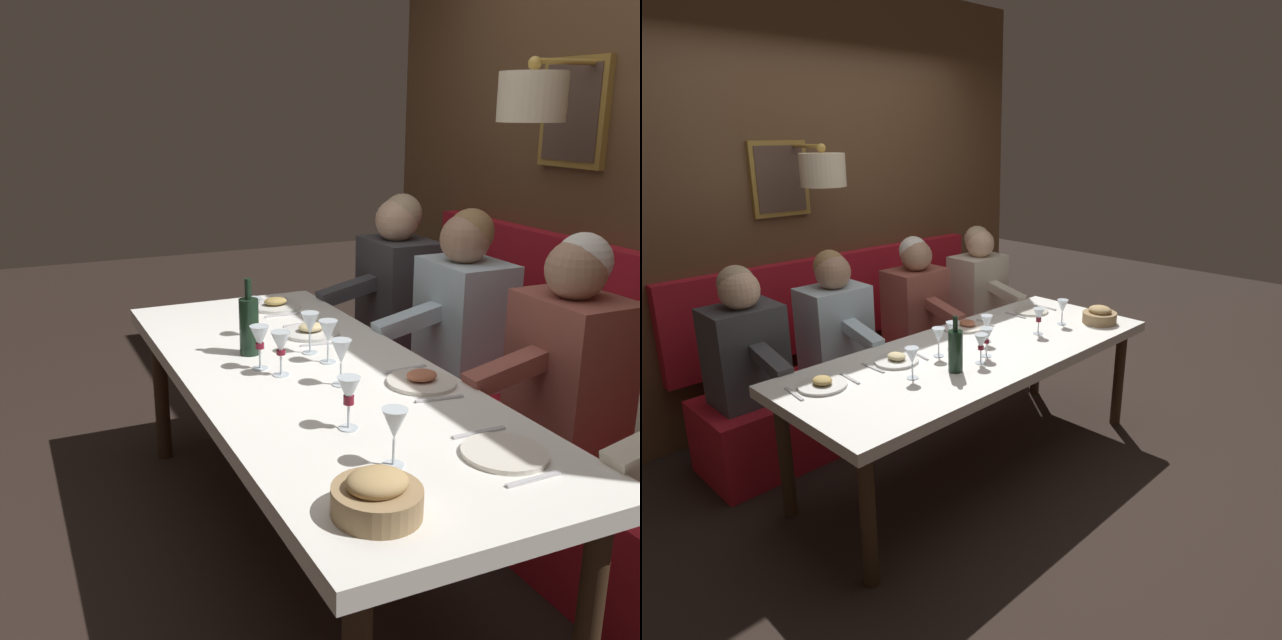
# 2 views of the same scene
# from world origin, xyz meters

# --- Properties ---
(ground_plane) EXTENTS (12.00, 12.00, 0.00)m
(ground_plane) POSITION_xyz_m (0.00, 0.00, 0.00)
(ground_plane) COLOR black
(dining_table) EXTENTS (0.90, 2.29, 0.74)m
(dining_table) POSITION_xyz_m (0.00, 0.00, 0.67)
(dining_table) COLOR white
(dining_table) RESTS_ON ground_plane
(banquette_bench) EXTENTS (0.52, 2.49, 0.45)m
(banquette_bench) POSITION_xyz_m (0.89, 0.00, 0.23)
(banquette_bench) COLOR red
(banquette_bench) RESTS_ON ground_plane
(back_wall_panel) EXTENTS (0.59, 3.69, 2.90)m
(back_wall_panel) POSITION_xyz_m (1.46, 0.01, 1.37)
(back_wall_panel) COLOR brown
(back_wall_panel) RESTS_ON ground_plane
(diner_nearest) EXTENTS (0.60, 0.40, 0.79)m
(diner_nearest) POSITION_xyz_m (0.88, -0.97, 0.82)
(diner_nearest) COLOR beige
(diner_nearest) RESTS_ON banquette_bench
(diner_near) EXTENTS (0.60, 0.40, 0.79)m
(diner_near) POSITION_xyz_m (0.88, -0.32, 0.82)
(diner_near) COLOR #934C42
(diner_near) RESTS_ON banquette_bench
(diner_middle) EXTENTS (0.60, 0.40, 0.79)m
(diner_middle) POSITION_xyz_m (0.88, 0.35, 0.82)
(diner_middle) COLOR silver
(diner_middle) RESTS_ON banquette_bench
(diner_far) EXTENTS (0.60, 0.40, 0.79)m
(diner_far) POSITION_xyz_m (0.88, 0.95, 0.82)
(diner_far) COLOR #3D3D42
(diner_far) RESTS_ON banquette_bench
(place_setting_0) EXTENTS (0.24, 0.32, 0.05)m
(place_setting_0) POSITION_xyz_m (0.30, -0.24, 0.75)
(place_setting_0) COLOR silver
(place_setting_0) RESTS_ON dining_table
(place_setting_1) EXTENTS (0.24, 0.31, 0.01)m
(place_setting_1) POSITION_xyz_m (0.22, -0.80, 0.75)
(place_setting_1) COLOR silver
(place_setting_1) RESTS_ON dining_table
(place_setting_2) EXTENTS (0.24, 0.32, 0.05)m
(place_setting_2) POSITION_xyz_m (0.18, 0.44, 0.75)
(place_setting_2) COLOR silver
(place_setting_2) RESTS_ON dining_table
(place_setting_3) EXTENTS (0.24, 0.32, 0.05)m
(place_setting_3) POSITION_xyz_m (0.19, 0.89, 0.75)
(place_setting_3) COLOR silver
(place_setting_3) RESTS_ON dining_table
(wine_glass_0) EXTENTS (0.07, 0.07, 0.16)m
(wine_glass_0) POSITION_xyz_m (0.08, 0.22, 0.86)
(wine_glass_0) COLOR silver
(wine_glass_0) RESTS_ON dining_table
(wine_glass_1) EXTENTS (0.07, 0.07, 0.16)m
(wine_glass_1) POSITION_xyz_m (-0.08, -0.72, 0.86)
(wine_glass_1) COLOR silver
(wine_glass_1) RESTS_ON dining_table
(wine_glass_2) EXTENTS (0.07, 0.07, 0.16)m
(wine_glass_2) POSITION_xyz_m (0.04, -0.14, 0.86)
(wine_glass_2) COLOR silver
(wine_glass_2) RESTS_ON dining_table
(wine_glass_3) EXTENTS (0.07, 0.07, 0.16)m
(wine_glass_3) POSITION_xyz_m (-0.11, 0.04, 0.86)
(wine_glass_3) COLOR silver
(wine_glass_3) RESTS_ON dining_table
(wine_glass_4) EXTENTS (0.07, 0.07, 0.16)m
(wine_glass_4) POSITION_xyz_m (0.10, 0.09, 0.86)
(wine_glass_4) COLOR silver
(wine_glass_4) RESTS_ON dining_table
(wine_glass_5) EXTENTS (0.07, 0.07, 0.16)m
(wine_glass_5) POSITION_xyz_m (-0.05, 0.52, 0.86)
(wine_glass_5) COLOR silver
(wine_glass_5) RESTS_ON dining_table
(wine_glass_6) EXTENTS (0.07, 0.07, 0.16)m
(wine_glass_6) POSITION_xyz_m (-0.09, -0.46, 0.86)
(wine_glass_6) COLOR silver
(wine_glass_6) RESTS_ON dining_table
(wine_glass_7) EXTENTS (0.07, 0.07, 0.16)m
(wine_glass_7) POSITION_xyz_m (-0.16, 0.13, 0.86)
(wine_glass_7) COLOR silver
(wine_glass_7) RESTS_ON dining_table
(wine_bottle) EXTENTS (0.08, 0.08, 0.30)m
(wine_bottle) POSITION_xyz_m (-0.14, 0.30, 0.86)
(wine_bottle) COLOR black
(wine_bottle) RESTS_ON dining_table
(bread_bowl) EXTENTS (0.22, 0.22, 0.12)m
(bread_bowl) POSITION_xyz_m (-0.24, -0.92, 0.79)
(bread_bowl) COLOR #9E7F56
(bread_bowl) RESTS_ON dining_table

